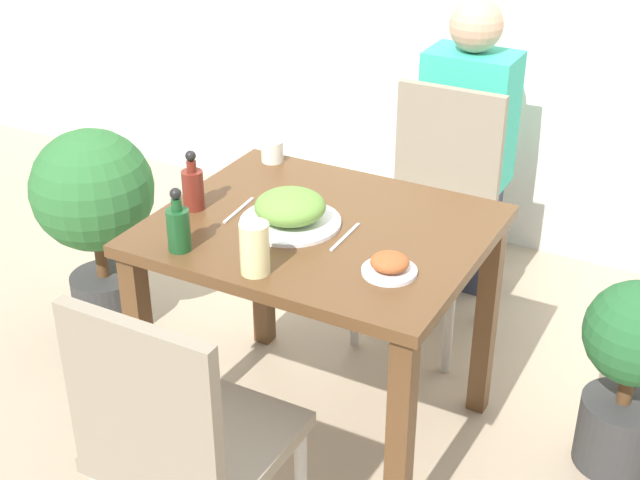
# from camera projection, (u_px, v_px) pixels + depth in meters

# --- Properties ---
(ground_plane) EXTENTS (16.00, 16.00, 0.00)m
(ground_plane) POSITION_uv_depth(u_px,v_px,m) (320.00, 427.00, 2.91)
(ground_plane) COLOR tan
(dining_table) EXTENTS (0.94, 0.78, 0.75)m
(dining_table) POSITION_uv_depth(u_px,v_px,m) (320.00, 262.00, 2.61)
(dining_table) COLOR brown
(dining_table) RESTS_ON ground_plane
(chair_near) EXTENTS (0.42, 0.42, 0.91)m
(chair_near) POSITION_uv_depth(u_px,v_px,m) (179.00, 439.00, 2.09)
(chair_near) COLOR gray
(chair_near) RESTS_ON ground_plane
(chair_far) EXTENTS (0.42, 0.42, 0.91)m
(chair_far) POSITION_uv_depth(u_px,v_px,m) (434.00, 202.00, 3.20)
(chair_far) COLOR gray
(chair_far) RESTS_ON ground_plane
(food_plate) EXTENTS (0.29, 0.29, 0.10)m
(food_plate) POSITION_uv_depth(u_px,v_px,m) (290.00, 210.00, 2.54)
(food_plate) COLOR white
(food_plate) RESTS_ON dining_table
(side_plate) EXTENTS (0.15, 0.15, 0.06)m
(side_plate) POSITION_uv_depth(u_px,v_px,m) (390.00, 265.00, 2.30)
(side_plate) COLOR white
(side_plate) RESTS_ON dining_table
(drink_cup) EXTENTS (0.07, 0.07, 0.07)m
(drink_cup) POSITION_uv_depth(u_px,v_px,m) (272.00, 151.00, 2.94)
(drink_cup) COLOR silver
(drink_cup) RESTS_ON dining_table
(juice_glass) EXTENTS (0.08, 0.08, 0.14)m
(juice_glass) POSITION_uv_depth(u_px,v_px,m) (255.00, 248.00, 2.29)
(juice_glass) COLOR beige
(juice_glass) RESTS_ON dining_table
(sauce_bottle) EXTENTS (0.06, 0.06, 0.18)m
(sauce_bottle) POSITION_uv_depth(u_px,v_px,m) (193.00, 187.00, 2.62)
(sauce_bottle) COLOR maroon
(sauce_bottle) RESTS_ON dining_table
(condiment_bottle) EXTENTS (0.06, 0.06, 0.18)m
(condiment_bottle) POSITION_uv_depth(u_px,v_px,m) (178.00, 227.00, 2.39)
(condiment_bottle) COLOR #194C23
(condiment_bottle) RESTS_ON dining_table
(fork_utensil) EXTENTS (0.02, 0.18, 0.00)m
(fork_utensil) POSITION_uv_depth(u_px,v_px,m) (239.00, 210.00, 2.63)
(fork_utensil) COLOR silver
(fork_utensil) RESTS_ON dining_table
(spoon_utensil) EXTENTS (0.01, 0.18, 0.00)m
(spoon_utensil) POSITION_uv_depth(u_px,v_px,m) (345.00, 237.00, 2.49)
(spoon_utensil) COLOR silver
(spoon_utensil) RESTS_ON dining_table
(potted_plant_left) EXTENTS (0.44, 0.44, 0.80)m
(potted_plant_left) POSITION_uv_depth(u_px,v_px,m) (95.00, 208.00, 3.18)
(potted_plant_left) COLOR #333333
(potted_plant_left) RESTS_ON ground_plane
(potted_plant_right) EXTENTS (0.31, 0.31, 0.63)m
(potted_plant_right) POSITION_uv_depth(u_px,v_px,m) (630.00, 366.00, 2.60)
(potted_plant_right) COLOR #333333
(potted_plant_right) RESTS_ON ground_plane
(person_figure) EXTENTS (0.34, 0.22, 1.17)m
(person_figure) POSITION_uv_depth(u_px,v_px,m) (466.00, 150.00, 3.47)
(person_figure) COLOR #2D3347
(person_figure) RESTS_ON ground_plane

